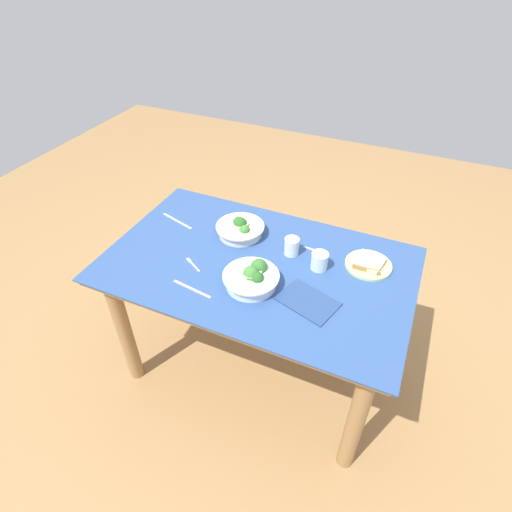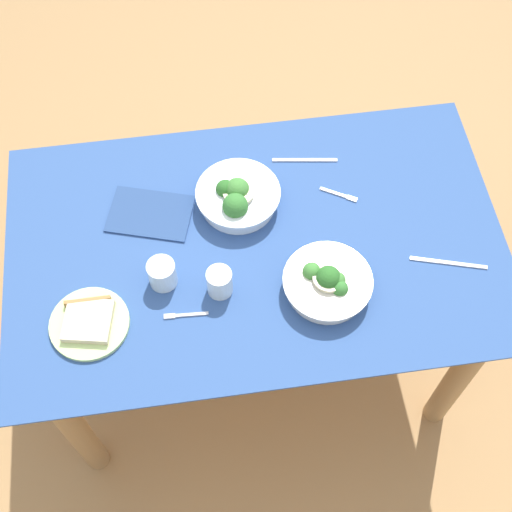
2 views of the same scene
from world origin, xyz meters
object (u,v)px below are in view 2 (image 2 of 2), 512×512
object	(u,v)px
water_glass_center	(162,274)
fork_by_far_bowl	(340,195)
broccoli_bowl_near	(237,197)
bread_side_plate	(89,322)
fork_by_near_bowl	(184,315)
table_knife_left	(305,160)
water_glass_side	(220,282)
table_knife_right	(448,263)
napkin_folded_upper	(150,214)
broccoli_bowl_far	(327,283)

from	to	relation	value
water_glass_center	fork_by_far_bowl	distance (m)	0.53
water_glass_center	broccoli_bowl_near	bearing A→B (deg)	-136.31
bread_side_plate	fork_by_near_bowl	xyz separation A→B (m)	(-0.23, 0.01, -0.01)
bread_side_plate	table_knife_left	xyz separation A→B (m)	(-0.61, -0.42, -0.01)
water_glass_side	table_knife_right	xyz separation A→B (m)	(-0.59, 0.01, -0.04)
water_glass_center	table_knife_right	world-z (taller)	water_glass_center
bread_side_plate	table_knife_right	distance (m)	0.92
broccoli_bowl_near	napkin_folded_upper	size ratio (longest dim) A/B	1.04
water_glass_center	table_knife_left	distance (m)	0.53
water_glass_side	napkin_folded_upper	size ratio (longest dim) A/B	0.36
broccoli_bowl_near	water_glass_center	xyz separation A→B (m)	(0.21, 0.20, 0.00)
table_knife_right	broccoli_bowl_far	bearing A→B (deg)	21.49
fork_by_far_bowl	napkin_folded_upper	distance (m)	0.52
table_knife_left	table_knife_right	size ratio (longest dim) A/B	0.92
fork_by_near_bowl	napkin_folded_upper	xyz separation A→B (m)	(0.06, -0.31, 0.00)
table_knife_right	napkin_folded_upper	distance (m)	0.79
water_glass_center	table_knife_left	bearing A→B (deg)	-142.02
water_glass_side	bread_side_plate	bearing A→B (deg)	8.80
fork_by_near_bowl	broccoli_bowl_near	bearing A→B (deg)	-116.08
bread_side_plate	napkin_folded_upper	world-z (taller)	bread_side_plate
broccoli_bowl_far	fork_by_far_bowl	xyz separation A→B (m)	(-0.09, -0.28, -0.03)
fork_by_near_bowl	table_knife_left	size ratio (longest dim) A/B	0.61
water_glass_center	table_knife_left	xyz separation A→B (m)	(-0.42, -0.33, -0.04)
bread_side_plate	fork_by_far_bowl	xyz separation A→B (m)	(-0.68, -0.29, -0.01)
broccoli_bowl_near	napkin_folded_upper	bearing A→B (deg)	-0.59
water_glass_center	water_glass_side	world-z (taller)	water_glass_side
broccoli_bowl_far	broccoli_bowl_near	xyz separation A→B (m)	(0.19, -0.28, 0.00)
bread_side_plate	water_glass_side	size ratio (longest dim) A/B	2.48
table_knife_left	napkin_folded_upper	size ratio (longest dim) A/B	0.84
water_glass_side	table_knife_left	world-z (taller)	water_glass_side
fork_by_far_bowl	table_knife_left	xyz separation A→B (m)	(0.08, -0.13, -0.00)
broccoli_bowl_near	water_glass_side	xyz separation A→B (m)	(0.08, 0.25, 0.00)
broccoli_bowl_near	table_knife_right	distance (m)	0.57
table_knife_left	napkin_folded_upper	xyz separation A→B (m)	(0.44, 0.12, 0.00)
broccoli_bowl_near	water_glass_side	bearing A→B (deg)	73.08
fork_by_near_bowl	table_knife_right	bearing A→B (deg)	-172.41
broccoli_bowl_far	fork_by_near_bowl	distance (m)	0.36
water_glass_center	table_knife_right	distance (m)	0.73
bread_side_plate	fork_by_near_bowl	size ratio (longest dim) A/B	1.77
broccoli_bowl_near	water_glass_side	size ratio (longest dim) A/B	2.86
table_knife_left	table_knife_right	world-z (taller)	same
broccoli_bowl_far	napkin_folded_upper	xyz separation A→B (m)	(0.42, -0.29, -0.03)
broccoli_bowl_far	fork_by_far_bowl	bearing A→B (deg)	-108.39
water_glass_side	fork_by_near_bowl	bearing A→B (deg)	31.60
broccoli_bowl_near	fork_by_far_bowl	size ratio (longest dim) A/B	2.34
water_glass_side	water_glass_center	bearing A→B (deg)	-17.61
water_glass_center	fork_by_near_bowl	bearing A→B (deg)	111.93
bread_side_plate	table_knife_left	distance (m)	0.74
bread_side_plate	table_knife_left	world-z (taller)	bread_side_plate
broccoli_bowl_near	bread_side_plate	bearing A→B (deg)	36.64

